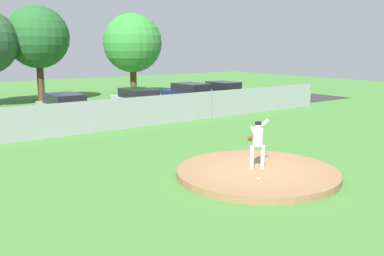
{
  "coord_description": "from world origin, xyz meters",
  "views": [
    {
      "loc": [
        -9.65,
        -9.6,
        4.2
      ],
      "look_at": [
        -0.36,
        3.15,
        1.17
      ],
      "focal_mm": 39.68,
      "sensor_mm": 36.0,
      "label": 1
    }
  ],
  "objects_px": {
    "pitcher_youth": "(258,140)",
    "traffic_cone_orange": "(181,111)",
    "baseball": "(258,179)",
    "parked_car_charcoal": "(223,94)",
    "parked_car_navy": "(191,95)",
    "parked_car_champagne": "(65,108)",
    "parked_car_silver": "(139,102)"
  },
  "relations": [
    {
      "from": "pitcher_youth",
      "to": "parked_car_charcoal",
      "type": "distance_m",
      "value": 17.71
    },
    {
      "from": "parked_car_silver",
      "to": "parked_car_champagne",
      "type": "bearing_deg",
      "value": 176.33
    },
    {
      "from": "pitcher_youth",
      "to": "baseball",
      "type": "xyz_separation_m",
      "value": [
        -0.83,
        -0.92,
        -0.94
      ]
    },
    {
      "from": "parked_car_charcoal",
      "to": "pitcher_youth",
      "type": "bearing_deg",
      "value": -126.63
    },
    {
      "from": "baseball",
      "to": "parked_car_charcoal",
      "type": "xyz_separation_m",
      "value": [
        11.4,
        15.13,
        0.52
      ]
    },
    {
      "from": "parked_car_champagne",
      "to": "pitcher_youth",
      "type": "bearing_deg",
      "value": -84.59
    },
    {
      "from": "parked_car_silver",
      "to": "traffic_cone_orange",
      "type": "height_order",
      "value": "parked_car_silver"
    },
    {
      "from": "parked_car_charcoal",
      "to": "traffic_cone_orange",
      "type": "bearing_deg",
      "value": -156.59
    },
    {
      "from": "parked_car_silver",
      "to": "parked_car_charcoal",
      "type": "bearing_deg",
      "value": 1.69
    },
    {
      "from": "baseball",
      "to": "parked_car_silver",
      "type": "xyz_separation_m",
      "value": [
        4.17,
        14.91,
        0.51
      ]
    },
    {
      "from": "pitcher_youth",
      "to": "traffic_cone_orange",
      "type": "bearing_deg",
      "value": 66.53
    },
    {
      "from": "baseball",
      "to": "traffic_cone_orange",
      "type": "bearing_deg",
      "value": 64.91
    },
    {
      "from": "parked_car_silver",
      "to": "parked_car_champagne",
      "type": "height_order",
      "value": "parked_car_silver"
    },
    {
      "from": "parked_car_navy",
      "to": "parked_car_charcoal",
      "type": "distance_m",
      "value": 2.69
    },
    {
      "from": "parked_car_silver",
      "to": "parked_car_champagne",
      "type": "relative_size",
      "value": 1.1
    },
    {
      "from": "pitcher_youth",
      "to": "parked_car_silver",
      "type": "height_order",
      "value": "pitcher_youth"
    },
    {
      "from": "pitcher_youth",
      "to": "traffic_cone_orange",
      "type": "height_order",
      "value": "pitcher_youth"
    },
    {
      "from": "parked_car_champagne",
      "to": "parked_car_navy",
      "type": "bearing_deg",
      "value": 1.62
    },
    {
      "from": "traffic_cone_orange",
      "to": "parked_car_silver",
      "type": "bearing_deg",
      "value": 130.35
    },
    {
      "from": "baseball",
      "to": "parked_car_silver",
      "type": "relative_size",
      "value": 0.02
    },
    {
      "from": "parked_car_champagne",
      "to": "parked_car_charcoal",
      "type": "relative_size",
      "value": 1.05
    },
    {
      "from": "baseball",
      "to": "parked_car_silver",
      "type": "bearing_deg",
      "value": 74.36
    },
    {
      "from": "parked_car_navy",
      "to": "parked_car_champagne",
      "type": "xyz_separation_m",
      "value": [
        -9.25,
        -0.26,
        -0.07
      ]
    },
    {
      "from": "parked_car_charcoal",
      "to": "baseball",
      "type": "bearing_deg",
      "value": -127.0
    },
    {
      "from": "parked_car_navy",
      "to": "traffic_cone_orange",
      "type": "bearing_deg",
      "value": -135.56
    },
    {
      "from": "parked_car_navy",
      "to": "parked_car_silver",
      "type": "relative_size",
      "value": 1.0
    },
    {
      "from": "parked_car_silver",
      "to": "pitcher_youth",
      "type": "bearing_deg",
      "value": -103.42
    },
    {
      "from": "baseball",
      "to": "traffic_cone_orange",
      "type": "height_order",
      "value": "traffic_cone_orange"
    },
    {
      "from": "traffic_cone_orange",
      "to": "parked_car_charcoal",
      "type": "bearing_deg",
      "value": 23.41
    },
    {
      "from": "parked_car_champagne",
      "to": "parked_car_charcoal",
      "type": "xyz_separation_m",
      "value": [
        11.92,
        -0.09,
        0.04
      ]
    },
    {
      "from": "baseball",
      "to": "parked_car_charcoal",
      "type": "relative_size",
      "value": 0.02
    },
    {
      "from": "parked_car_charcoal",
      "to": "traffic_cone_orange",
      "type": "height_order",
      "value": "parked_car_charcoal"
    }
  ]
}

